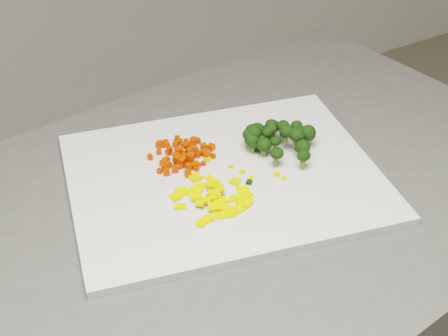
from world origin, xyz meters
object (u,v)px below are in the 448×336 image
carrot_pile (182,151)px  broccoli_pile (282,134)px  cutting_board (224,177)px  pepper_pile (211,194)px

carrot_pile → broccoli_pile: broccoli_pile is taller
cutting_board → pepper_pile: pepper_pile is taller
carrot_pile → pepper_pile: size_ratio=0.86×
cutting_board → broccoli_pile: (0.11, 0.01, 0.03)m
pepper_pile → cutting_board: bearing=41.7°
cutting_board → broccoli_pile: bearing=5.2°
pepper_pile → broccoli_pile: size_ratio=0.97×
cutting_board → pepper_pile: bearing=-138.3°
carrot_pile → cutting_board: bearing=-61.0°
carrot_pile → broccoli_pile: size_ratio=0.83×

